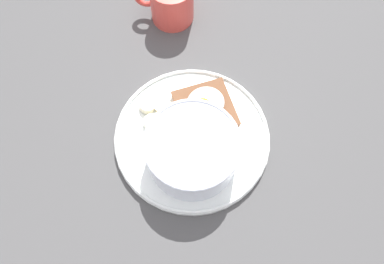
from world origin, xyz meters
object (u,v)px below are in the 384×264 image
object	(u,v)px
banana_slice_back	(147,106)
coffee_mug	(171,2)
poached_egg	(205,104)
toast_slice	(205,109)
banana_slice_left	(162,105)
banana_slice_front	(152,122)
oatmeal_bowl	(192,151)

from	to	relation	value
banana_slice_back	coffee_mug	xyz separation A→B (cm)	(-11.85, -17.31, 2.43)
poached_egg	banana_slice_back	bearing A→B (deg)	-28.98
toast_slice	banana_slice_left	bearing A→B (deg)	-29.67
banana_slice_front	banana_slice_left	bearing A→B (deg)	-139.22
oatmeal_bowl	toast_slice	distance (cm)	9.26
banana_slice_left	banana_slice_back	world-z (taller)	same
poached_egg	coffee_mug	size ratio (longest dim) A/B	0.75
toast_slice	banana_slice_back	world-z (taller)	same
poached_egg	banana_slice_front	xyz separation A→B (cm)	(9.01, -1.55, -2.41)
poached_egg	banana_slice_left	bearing A→B (deg)	-31.01
toast_slice	coffee_mug	world-z (taller)	coffee_mug
banana_slice_front	coffee_mug	size ratio (longest dim) A/B	0.40
banana_slice_front	coffee_mug	world-z (taller)	coffee_mug
coffee_mug	banana_slice_back	bearing A→B (deg)	55.60
oatmeal_bowl	poached_egg	distance (cm)	8.69
oatmeal_bowl	coffee_mug	distance (cm)	30.16
poached_egg	oatmeal_bowl	bearing A→B (deg)	51.62
toast_slice	banana_slice_left	xyz separation A→B (cm)	(6.50, -3.70, -0.10)
oatmeal_bowl	banana_slice_left	distance (cm)	11.04
banana_slice_front	toast_slice	bearing A→B (deg)	171.14
banana_slice_back	toast_slice	bearing A→B (deg)	152.02
toast_slice	coffee_mug	distance (cm)	22.31
banana_slice_left	banana_slice_back	bearing A→B (deg)	-22.89
oatmeal_bowl	toast_slice	xyz separation A→B (cm)	(-5.52, -6.93, -2.71)
coffee_mug	banana_slice_front	bearing A→B (deg)	59.30
poached_egg	coffee_mug	distance (cm)	22.33
oatmeal_bowl	poached_egg	xyz separation A→B (cm)	(-5.39, -6.80, -0.46)
banana_slice_left	poached_egg	bearing A→B (deg)	148.99
poached_egg	toast_slice	bearing A→B (deg)	-136.65
poached_egg	coffee_mug	bearing A→B (deg)	-98.22
banana_slice_left	banana_slice_back	distance (cm)	2.48
poached_egg	banana_slice_front	world-z (taller)	poached_egg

